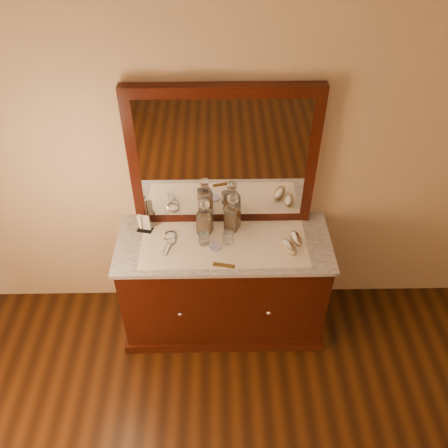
{
  "coord_description": "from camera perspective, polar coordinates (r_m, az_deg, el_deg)",
  "views": [
    {
      "loc": [
        -0.04,
        -0.31,
        3.02
      ],
      "look_at": [
        0.0,
        1.85,
        1.1
      ],
      "focal_mm": 37.71,
      "sensor_mm": 36.0,
      "label": 1
    }
  ],
  "objects": [
    {
      "name": "marble_top",
      "position": [
        3.15,
        -0.03,
        -2.39
      ],
      "size": [
        1.44,
        0.59,
        0.03
      ],
      "primitive_type": "cube",
      "color": "white",
      "rests_on": "dresser_cabinet"
    },
    {
      "name": "napkin_rack",
      "position": [
        3.23,
        -9.65,
        0.07
      ],
      "size": [
        0.12,
        0.09,
        0.16
      ],
      "color": "black",
      "rests_on": "marble_top"
    },
    {
      "name": "decanter_left",
      "position": [
        3.13,
        -2.36,
        0.44
      ],
      "size": [
        0.11,
        0.11,
        0.29
      ],
      "color": "#8F5414",
      "rests_on": "lace_runner"
    },
    {
      "name": "dresser_plinth",
      "position": [
        3.75,
        -0.03,
        -11.17
      ],
      "size": [
        1.46,
        0.59,
        0.08
      ],
      "primitive_type": "cube",
      "color": "black",
      "rests_on": "floor"
    },
    {
      "name": "knob_left",
      "position": [
        3.26,
        -5.32,
        -10.82
      ],
      "size": [
        0.04,
        0.04,
        0.04
      ],
      "primitive_type": "sphere",
      "color": "silver",
      "rests_on": "dresser_cabinet"
    },
    {
      "name": "dresser_cabinet",
      "position": [
        3.46,
        -0.03,
        -7.46
      ],
      "size": [
        1.4,
        0.55,
        0.82
      ],
      "primitive_type": "cube",
      "color": "black",
      "rests_on": "floor"
    },
    {
      "name": "tumblers",
      "position": [
        3.1,
        -1.0,
        -1.74
      ],
      "size": [
        0.23,
        0.07,
        0.08
      ],
      "color": "white",
      "rests_on": "lace_runner"
    },
    {
      "name": "lace_runner",
      "position": [
        3.12,
        -0.03,
        -2.43
      ],
      "size": [
        1.1,
        0.45,
        0.0
      ],
      "primitive_type": "cube",
      "color": "white",
      "rests_on": "marble_top"
    },
    {
      "name": "hand_mirror_inner",
      "position": [
        3.14,
        -6.56,
        -2.25
      ],
      "size": [
        0.09,
        0.19,
        0.02
      ],
      "color": "silver",
      "rests_on": "lace_runner"
    },
    {
      "name": "mirror_glass",
      "position": [
        2.99,
        -0.11,
        7.57
      ],
      "size": [
        1.06,
        0.01,
        0.86
      ],
      "primitive_type": "cube",
      "color": "white",
      "rests_on": "marble_top"
    },
    {
      "name": "pin_dish",
      "position": [
        3.1,
        -1.08,
        -2.7
      ],
      "size": [
        0.09,
        0.09,
        0.01
      ],
      "primitive_type": "cylinder",
      "rotation": [
        0.0,
        0.0,
        0.13
      ],
      "color": "white",
      "rests_on": "lace_runner"
    },
    {
      "name": "brush_far",
      "position": [
        3.17,
        8.74,
        -1.73
      ],
      "size": [
        0.09,
        0.15,
        0.04
      ],
      "color": "tan",
      "rests_on": "lace_runner"
    },
    {
      "name": "brush_near",
      "position": [
        3.1,
        7.84,
        -2.76
      ],
      "size": [
        0.13,
        0.18,
        0.04
      ],
      "color": "tan",
      "rests_on": "lace_runner"
    },
    {
      "name": "comb",
      "position": [
        2.98,
        -0.01,
        -5.02
      ],
      "size": [
        0.14,
        0.05,
        0.01
      ],
      "primitive_type": "cube",
      "rotation": [
        0.0,
        0.0,
        -0.2
      ],
      "color": "brown",
      "rests_on": "lace_runner"
    },
    {
      "name": "knob_right",
      "position": [
        3.26,
        5.43,
        -10.67
      ],
      "size": [
        0.04,
        0.04,
        0.04
      ],
      "primitive_type": "sphere",
      "color": "silver",
      "rests_on": "dresser_cabinet"
    },
    {
      "name": "decanter_right",
      "position": [
        3.16,
        1.03,
        1.07
      ],
      "size": [
        0.12,
        0.12,
        0.29
      ],
      "color": "#8F5414",
      "rests_on": "lace_runner"
    },
    {
      "name": "hand_mirror_outer",
      "position": [
        3.17,
        -6.72,
        -1.68
      ],
      "size": [
        0.12,
        0.23,
        0.02
      ],
      "color": "silver",
      "rests_on": "lace_runner"
    },
    {
      "name": "mirror_frame",
      "position": [
        3.02,
        -0.12,
        7.93
      ],
      "size": [
        1.2,
        0.08,
        1.0
      ],
      "primitive_type": "cube",
      "color": "black",
      "rests_on": "marble_top"
    }
  ]
}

